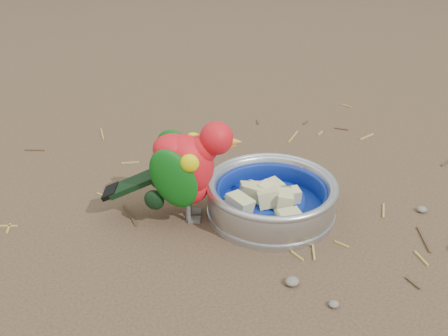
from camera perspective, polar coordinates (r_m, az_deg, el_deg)
name	(u,v)px	position (r m, az deg, el deg)	size (l,w,h in m)	color
ground	(274,212)	(0.85, 5.68, -5.02)	(60.00, 60.00, 0.00)	#4E3928
food_bowl	(271,209)	(0.84, 5.35, -4.72)	(0.21, 0.21, 0.02)	#B2B2BA
bowl_wall	(271,194)	(0.83, 5.44, -2.98)	(0.21, 0.21, 0.04)	#B2B2BA
fruit_wedges	(271,198)	(0.83, 5.42, -3.39)	(0.13, 0.13, 0.03)	#D0C985
lory_parrot	(185,174)	(0.79, -4.48, -0.67)	(0.10, 0.20, 0.16)	red
ground_debris	(274,183)	(0.93, 5.77, -1.71)	(0.90, 0.80, 0.01)	#9E8C3E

